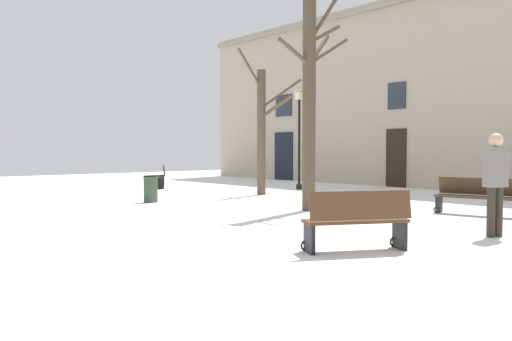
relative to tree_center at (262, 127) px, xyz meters
name	(u,v)px	position (x,y,z in m)	size (l,w,h in m)	color
ground_plane	(206,203)	(0.96, -3.00, -2.29)	(38.29, 38.29, 0.00)	white
building_facade	(401,91)	(0.95, 6.71, 1.63)	(23.93, 0.60, 7.71)	tan
tree_center	(262,127)	(0.00, 0.00, 0.00)	(2.30, 1.90, 4.82)	#4C3D2D
tree_foreground	(310,99)	(4.15, -2.09, 0.49)	(1.09, 2.39, 5.69)	#4C3D2D
streetlamp	(299,128)	(-0.84, 2.63, 0.06)	(0.30, 0.30, 3.85)	black
litter_bin	(151,189)	(-0.20, -4.11, -1.90)	(0.43, 0.43, 0.78)	#2D3D2D
bench_near_center_tree	(478,196)	(7.35, 0.17, -1.83)	(1.95, 0.82, 0.87)	#3D2819
bench_back_to_back_left	(357,220)	(8.20, -5.38, -1.82)	(1.14, 1.60, 0.92)	#51331E
bench_back_to_back_right	(160,176)	(-5.09, -0.94, -1.83)	(1.72, 1.32, 0.89)	#3D2819
person_crossing_plaza	(495,179)	(8.94, -2.53, -1.28)	(0.33, 0.43, 1.80)	#2D271E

